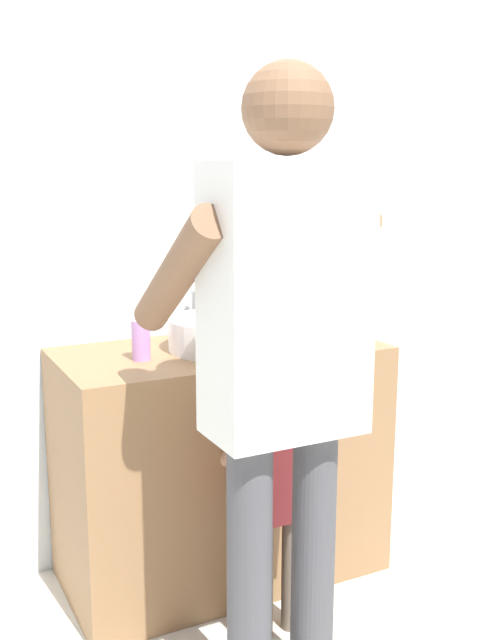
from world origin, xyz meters
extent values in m
plane|color=silver|center=(0.00, 0.00, 0.00)|extent=(14.00, 14.00, 0.00)
cube|color=silver|center=(0.00, 0.62, 1.35)|extent=(4.40, 0.08, 2.70)
cube|color=olive|center=(0.00, 0.30, 0.42)|extent=(1.11, 0.54, 0.84)
cylinder|color=silver|center=(0.00, 0.28, 0.89)|extent=(0.37, 0.37, 0.11)
cylinder|color=beige|center=(0.00, 0.28, 0.90)|extent=(0.30, 0.30, 0.09)
cylinder|color=#B7BABF|center=(0.00, 0.52, 0.93)|extent=(0.03, 0.03, 0.18)
cylinder|color=#B7BABF|center=(0.00, 0.46, 1.01)|extent=(0.02, 0.12, 0.02)
cylinder|color=#B7BABF|center=(-0.07, 0.52, 0.86)|extent=(0.04, 0.04, 0.05)
cylinder|color=#B7BABF|center=(0.07, 0.52, 0.86)|extent=(0.04, 0.04, 0.05)
cylinder|color=#4C8EB2|center=(0.41, 0.25, 0.88)|extent=(0.07, 0.07, 0.09)
cylinder|color=orange|center=(0.42, 0.24, 0.94)|extent=(0.04, 0.02, 0.17)
cube|color=white|center=(0.42, 0.24, 1.03)|extent=(0.01, 0.02, 0.02)
cylinder|color=#B27FC6|center=(-0.30, 0.27, 0.90)|extent=(0.06, 0.06, 0.13)
cylinder|color=#2D2D2D|center=(-0.30, 0.27, 0.98)|extent=(0.02, 0.02, 0.03)
cylinder|color=#6B5B4C|center=(-0.05, -0.11, 0.19)|extent=(0.06, 0.06, 0.39)
cylinder|color=#6B5B4C|center=(0.05, -0.11, 0.19)|extent=(0.06, 0.06, 0.39)
cube|color=#B7383D|center=(0.00, -0.11, 0.56)|extent=(0.19, 0.11, 0.34)
sphere|color=#A87A5B|center=(0.00, -0.11, 0.79)|extent=(0.11, 0.11, 0.11)
cylinder|color=#A87A5B|center=(-0.11, -0.02, 0.59)|extent=(0.05, 0.24, 0.18)
cylinder|color=#A87A5B|center=(0.11, -0.02, 0.59)|extent=(0.05, 0.24, 0.18)
cylinder|color=#47474C|center=(-0.24, -0.38, 0.39)|extent=(0.12, 0.12, 0.78)
cylinder|color=#47474C|center=(-0.04, -0.38, 0.39)|extent=(0.12, 0.12, 0.78)
cube|color=white|center=(-0.14, -0.38, 1.12)|extent=(0.39, 0.22, 0.68)
sphere|color=brown|center=(-0.14, -0.38, 1.58)|extent=(0.22, 0.22, 0.22)
cylinder|color=brown|center=(-0.36, -0.20, 1.18)|extent=(0.10, 0.47, 0.37)
cylinder|color=brown|center=(0.07, -0.20, 1.18)|extent=(0.10, 0.47, 0.37)
cylinder|color=orange|center=(0.07, -0.02, 1.00)|extent=(0.01, 0.14, 0.03)
cube|color=white|center=(0.07, 0.05, 1.01)|extent=(0.01, 0.02, 0.02)
camera|label=1|loc=(-1.05, -1.94, 1.44)|focal=41.53mm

